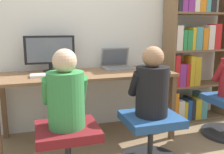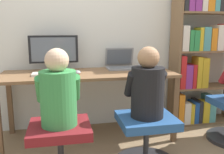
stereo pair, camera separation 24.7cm
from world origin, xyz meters
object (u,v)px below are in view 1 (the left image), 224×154
office_chair_right (150,138)px  person_at_laptop (152,86)px  laptop (117,64)px  person_at_monitor (66,94)px  bookshelf (192,54)px  desktop_monitor (50,52)px  keyboard (51,75)px  office_chair_left (68,152)px

office_chair_right → person_at_laptop: 0.47m
laptop → person_at_monitor: (-0.71, -0.90, -0.06)m
office_chair_right → bookshelf: bearing=40.9°
desktop_monitor → bookshelf: size_ratio=0.29×
bookshelf → desktop_monitor: bearing=178.5°
keyboard → desktop_monitor: bearing=86.5°
desktop_monitor → person_at_laptop: bearing=-48.9°
office_chair_right → person_at_monitor: person_at_monitor is taller
office_chair_left → laptop: bearing=52.1°
desktop_monitor → person_at_monitor: desktop_monitor is taller
laptop → desktop_monitor: bearing=179.4°
desktop_monitor → person_at_monitor: (0.04, -0.91, -0.22)m
keyboard → office_chair_left: bearing=-84.9°
bookshelf → person_at_laptop: bearing=-139.3°
desktop_monitor → laptop: (0.75, -0.01, -0.16)m
laptop → person_at_laptop: 0.87m
keyboard → bookshelf: 1.76m
person_at_monitor → office_chair_left: bearing=-90.0°
person_at_monitor → person_at_laptop: (0.72, 0.04, -0.00)m
office_chair_left → person_at_laptop: bearing=3.2°
desktop_monitor → office_chair_right: (0.76, -0.88, -0.69)m
office_chair_left → bookshelf: bearing=27.4°
laptop → person_at_laptop: size_ratio=0.57×
desktop_monitor → bookshelf: bearing=-1.5°
desktop_monitor → person_at_laptop: (0.76, -0.88, -0.22)m
keyboard → office_chair_right: size_ratio=0.71×
office_chair_left → person_at_laptop: size_ratio=0.94×
office_chair_left → person_at_monitor: 0.47m
person_at_monitor → bookshelf: 1.90m
office_chair_left → person_at_laptop: (0.72, 0.04, 0.47)m
keyboard → person_at_monitor: 0.66m
desktop_monitor → person_at_laptop: desktop_monitor is taller
office_chair_left → person_at_monitor: person_at_monitor is taller
laptop → keyboard: 0.81m
bookshelf → keyboard: bearing=-173.0°
laptop → office_chair_right: laptop is taller
person_at_monitor → office_chair_right: bearing=2.6°
person_at_laptop → person_at_monitor: bearing=-177.1°
person_at_laptop → office_chair_left: bearing=-176.8°
laptop → bookshelf: bearing=-2.2°
desktop_monitor → person_at_monitor: 0.94m
office_chair_right → keyboard: bearing=141.4°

